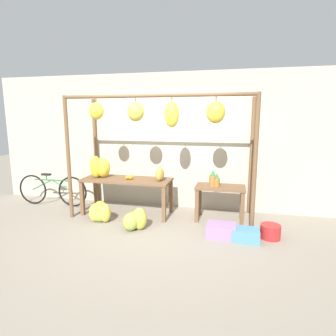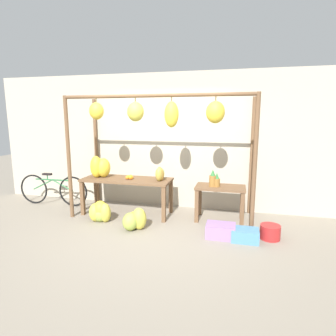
{
  "view_description": "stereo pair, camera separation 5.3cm",
  "coord_description": "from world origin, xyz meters",
  "px_view_note": "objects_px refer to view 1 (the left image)",
  "views": [
    {
      "loc": [
        1.34,
        -4.26,
        1.91
      ],
      "look_at": [
        0.14,
        0.77,
        0.96
      ],
      "focal_mm": 30.0,
      "sensor_mm": 36.0,
      "label": 1
    },
    {
      "loc": [
        1.39,
        -4.25,
        1.91
      ],
      "look_at": [
        0.14,
        0.77,
        0.96
      ],
      "focal_mm": 30.0,
      "sensor_mm": 36.0,
      "label": 2
    }
  ],
  "objects_px": {
    "papaya_pile": "(160,174)",
    "fruit_crate_purple": "(245,235)",
    "parked_bicycle": "(52,190)",
    "banana_pile_ground_left": "(100,213)",
    "fruit_crate_white": "(221,230)",
    "pineapple_cluster": "(214,180)",
    "banana_pile_ground_right": "(135,220)",
    "blue_bucket": "(270,232)",
    "banana_pile_on_table": "(99,167)",
    "orange_pile": "(129,177)"
  },
  "relations": [
    {
      "from": "banana_pile_ground_left",
      "to": "parked_bicycle",
      "type": "bearing_deg",
      "value": 155.3
    },
    {
      "from": "fruit_crate_white",
      "to": "parked_bicycle",
      "type": "bearing_deg",
      "value": 167.22
    },
    {
      "from": "parked_bicycle",
      "to": "pineapple_cluster",
      "type": "bearing_deg",
      "value": -1.68
    },
    {
      "from": "banana_pile_ground_left",
      "to": "fruit_crate_purple",
      "type": "bearing_deg",
      "value": -4.73
    },
    {
      "from": "banana_pile_ground_right",
      "to": "fruit_crate_purple",
      "type": "distance_m",
      "value": 1.83
    },
    {
      "from": "pineapple_cluster",
      "to": "parked_bicycle",
      "type": "relative_size",
      "value": 0.2
    },
    {
      "from": "papaya_pile",
      "to": "fruit_crate_purple",
      "type": "relative_size",
      "value": 0.85
    },
    {
      "from": "parked_bicycle",
      "to": "banana_pile_ground_left",
      "type": "bearing_deg",
      "value": -24.7
    },
    {
      "from": "banana_pile_ground_right",
      "to": "blue_bucket",
      "type": "distance_m",
      "value": 2.23
    },
    {
      "from": "banana_pile_ground_right",
      "to": "papaya_pile",
      "type": "xyz_separation_m",
      "value": [
        0.25,
        0.72,
        0.67
      ]
    },
    {
      "from": "banana_pile_ground_left",
      "to": "fruit_crate_purple",
      "type": "xyz_separation_m",
      "value": [
        2.58,
        -0.21,
        -0.08
      ]
    },
    {
      "from": "blue_bucket",
      "to": "fruit_crate_purple",
      "type": "height_order",
      "value": "blue_bucket"
    },
    {
      "from": "blue_bucket",
      "to": "parked_bicycle",
      "type": "height_order",
      "value": "parked_bicycle"
    },
    {
      "from": "banana_pile_ground_right",
      "to": "banana_pile_ground_left",
      "type": "bearing_deg",
      "value": 166.55
    },
    {
      "from": "banana_pile_ground_left",
      "to": "fruit_crate_purple",
      "type": "distance_m",
      "value": 2.59
    },
    {
      "from": "papaya_pile",
      "to": "fruit_crate_white",
      "type": "bearing_deg",
      "value": -30.13
    },
    {
      "from": "banana_pile_on_table",
      "to": "fruit_crate_white",
      "type": "distance_m",
      "value": 2.68
    },
    {
      "from": "orange_pile",
      "to": "banana_pile_ground_right",
      "type": "bearing_deg",
      "value": -62.6
    },
    {
      "from": "banana_pile_ground_left",
      "to": "banana_pile_ground_right",
      "type": "height_order",
      "value": "banana_pile_ground_left"
    },
    {
      "from": "orange_pile",
      "to": "blue_bucket",
      "type": "bearing_deg",
      "value": -11.61
    },
    {
      "from": "orange_pile",
      "to": "fruit_crate_purple",
      "type": "distance_m",
      "value": 2.38
    },
    {
      "from": "blue_bucket",
      "to": "parked_bicycle",
      "type": "xyz_separation_m",
      "value": [
        -4.43,
        0.71,
        0.23
      ]
    },
    {
      "from": "orange_pile",
      "to": "banana_pile_ground_left",
      "type": "relative_size",
      "value": 0.33
    },
    {
      "from": "banana_pile_ground_right",
      "to": "parked_bicycle",
      "type": "relative_size",
      "value": 0.27
    },
    {
      "from": "banana_pile_on_table",
      "to": "papaya_pile",
      "type": "height_order",
      "value": "banana_pile_on_table"
    },
    {
      "from": "pineapple_cluster",
      "to": "papaya_pile",
      "type": "relative_size",
      "value": 0.9
    },
    {
      "from": "fruit_crate_white",
      "to": "fruit_crate_purple",
      "type": "bearing_deg",
      "value": -8.39
    },
    {
      "from": "papaya_pile",
      "to": "fruit_crate_purple",
      "type": "distance_m",
      "value": 1.9
    },
    {
      "from": "banana_pile_ground_left",
      "to": "papaya_pile",
      "type": "height_order",
      "value": "papaya_pile"
    },
    {
      "from": "banana_pile_on_table",
      "to": "blue_bucket",
      "type": "bearing_deg",
      "value": -10.14
    },
    {
      "from": "orange_pile",
      "to": "banana_pile_ground_left",
      "type": "xyz_separation_m",
      "value": [
        -0.4,
        -0.5,
        -0.58
      ]
    },
    {
      "from": "parked_bicycle",
      "to": "fruit_crate_white",
      "type": "bearing_deg",
      "value": -12.78
    },
    {
      "from": "banana_pile_on_table",
      "to": "blue_bucket",
      "type": "xyz_separation_m",
      "value": [
        3.23,
        -0.58,
        -0.8
      ]
    },
    {
      "from": "banana_pile_ground_left",
      "to": "banana_pile_ground_right",
      "type": "distance_m",
      "value": 0.77
    },
    {
      "from": "banana_pile_on_table",
      "to": "fruit_crate_purple",
      "type": "height_order",
      "value": "banana_pile_on_table"
    },
    {
      "from": "pineapple_cluster",
      "to": "banana_pile_ground_left",
      "type": "distance_m",
      "value": 2.19
    },
    {
      "from": "papaya_pile",
      "to": "pineapple_cluster",
      "type": "bearing_deg",
      "value": 1.78
    },
    {
      "from": "banana_pile_ground_left",
      "to": "fruit_crate_white",
      "type": "relative_size",
      "value": 1.05
    },
    {
      "from": "parked_bicycle",
      "to": "orange_pile",
      "type": "bearing_deg",
      "value": -5.49
    },
    {
      "from": "banana_pile_on_table",
      "to": "fruit_crate_purple",
      "type": "distance_m",
      "value": 3.05
    },
    {
      "from": "banana_pile_ground_right",
      "to": "parked_bicycle",
      "type": "bearing_deg",
      "value": 158.93
    },
    {
      "from": "banana_pile_on_table",
      "to": "papaya_pile",
      "type": "distance_m",
      "value": 1.26
    },
    {
      "from": "papaya_pile",
      "to": "fruit_crate_purple",
      "type": "height_order",
      "value": "papaya_pile"
    },
    {
      "from": "fruit_crate_purple",
      "to": "banana_pile_ground_right",
      "type": "bearing_deg",
      "value": 178.93
    },
    {
      "from": "parked_bicycle",
      "to": "fruit_crate_purple",
      "type": "xyz_separation_m",
      "value": [
        4.05,
        -0.89,
        -0.25
      ]
    },
    {
      "from": "papaya_pile",
      "to": "blue_bucket",
      "type": "bearing_deg",
      "value": -16.23
    },
    {
      "from": "fruit_crate_purple",
      "to": "blue_bucket",
      "type": "bearing_deg",
      "value": 24.85
    },
    {
      "from": "banana_pile_on_table",
      "to": "blue_bucket",
      "type": "relative_size",
      "value": 1.44
    },
    {
      "from": "blue_bucket",
      "to": "fruit_crate_white",
      "type": "bearing_deg",
      "value": -170.77
    },
    {
      "from": "fruit_crate_white",
      "to": "banana_pile_on_table",
      "type": "bearing_deg",
      "value": 164.08
    }
  ]
}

